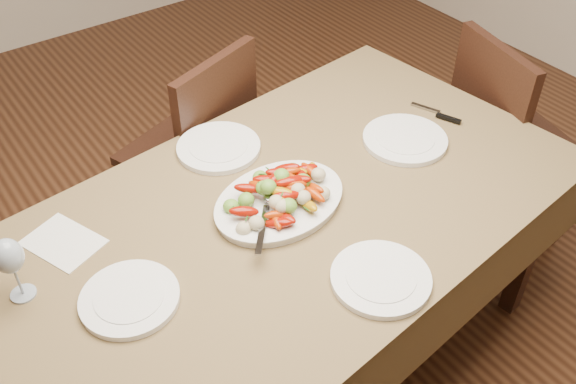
% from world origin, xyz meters
% --- Properties ---
extents(floor, '(6.00, 6.00, 0.00)m').
position_xyz_m(floor, '(0.00, 0.00, 0.00)').
color(floor, '#402313').
rests_on(floor, ground).
extents(dining_table, '(1.94, 1.24, 0.76)m').
position_xyz_m(dining_table, '(-0.12, 0.02, 0.38)').
color(dining_table, brown).
rests_on(dining_table, ground).
extents(chair_far, '(0.54, 0.54, 0.95)m').
position_xyz_m(chair_far, '(-0.07, 0.79, 0.47)').
color(chair_far, black).
rests_on(chair_far, ground).
extents(chair_right, '(0.50, 0.50, 0.95)m').
position_xyz_m(chair_right, '(1.05, 0.05, 0.47)').
color(chair_right, black).
rests_on(chair_right, ground).
extents(serving_platter, '(0.44, 0.35, 0.02)m').
position_xyz_m(serving_platter, '(-0.13, 0.04, 0.77)').
color(serving_platter, white).
rests_on(serving_platter, dining_table).
extents(roasted_vegetables, '(0.36, 0.26, 0.09)m').
position_xyz_m(roasted_vegetables, '(-0.13, 0.04, 0.83)').
color(roasted_vegetables, '#7E0C02').
rests_on(roasted_vegetables, serving_platter).
extents(serving_spoon, '(0.25, 0.23, 0.03)m').
position_xyz_m(serving_spoon, '(-0.19, -0.00, 0.81)').
color(serving_spoon, '#9EA0A8').
rests_on(serving_spoon, serving_platter).
extents(plate_left, '(0.26, 0.26, 0.02)m').
position_xyz_m(plate_left, '(-0.65, -0.03, 0.77)').
color(plate_left, white).
rests_on(plate_left, dining_table).
extents(plate_right, '(0.28, 0.28, 0.02)m').
position_xyz_m(plate_right, '(0.39, 0.06, 0.77)').
color(plate_right, white).
rests_on(plate_right, dining_table).
extents(plate_far, '(0.28, 0.28, 0.02)m').
position_xyz_m(plate_far, '(-0.14, 0.39, 0.77)').
color(plate_far, white).
rests_on(plate_far, dining_table).
extents(plate_near, '(0.27, 0.27, 0.02)m').
position_xyz_m(plate_near, '(-0.09, -0.35, 0.77)').
color(plate_near, white).
rests_on(plate_near, dining_table).
extents(wine_glass, '(0.08, 0.08, 0.20)m').
position_xyz_m(wine_glass, '(-0.86, 0.16, 0.86)').
color(wine_glass, '#8C99A5').
rests_on(wine_glass, dining_table).
extents(menu_card, '(0.21, 0.25, 0.00)m').
position_xyz_m(menu_card, '(-0.71, 0.28, 0.76)').
color(menu_card, silver).
rests_on(menu_card, dining_table).
extents(table_knife, '(0.09, 0.19, 0.01)m').
position_xyz_m(table_knife, '(0.60, 0.10, 0.76)').
color(table_knife, '#9EA0A8').
rests_on(table_knife, dining_table).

